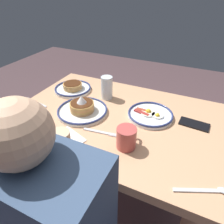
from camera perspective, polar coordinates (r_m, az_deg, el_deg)
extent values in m
plane|color=#4D383B|center=(1.63, 0.91, -23.40)|extent=(6.00, 6.00, 0.00)
cube|color=tan|center=(1.09, 1.25, -2.18)|extent=(1.12, 0.77, 0.05)
cylinder|color=tan|center=(1.50, 22.69, -12.26)|extent=(0.07, 0.07, 0.70)
cylinder|color=tan|center=(1.70, -9.25, -3.36)|extent=(0.07, 0.07, 0.70)
cylinder|color=tan|center=(1.40, -22.56, -16.10)|extent=(0.07, 0.07, 0.70)
cylinder|color=silver|center=(1.35, -11.03, 6.35)|extent=(0.24, 0.24, 0.01)
torus|color=navy|center=(1.35, -11.08, 6.80)|extent=(0.24, 0.24, 0.01)
cylinder|color=#D89E50|center=(1.35, -11.09, 6.84)|extent=(0.12, 0.12, 0.01)
cylinder|color=#CF8E4A|center=(1.34, -11.14, 7.29)|extent=(0.12, 0.12, 0.01)
cylinder|color=tan|center=(1.34, -11.20, 7.75)|extent=(0.12, 0.12, 0.01)
cylinder|color=#4C2814|center=(1.33, -11.23, 8.04)|extent=(0.11, 0.11, 0.00)
cylinder|color=white|center=(1.09, 10.83, -0.93)|extent=(0.24, 0.24, 0.01)
torus|color=navy|center=(1.08, 10.90, -0.41)|extent=(0.24, 0.24, 0.01)
cylinder|color=white|center=(1.08, 12.83, -0.98)|extent=(0.06, 0.06, 0.01)
sphere|color=yellow|center=(1.07, 12.78, -0.91)|extent=(0.02, 0.02, 0.02)
cylinder|color=white|center=(1.08, 10.14, -0.32)|extent=(0.08, 0.08, 0.01)
sphere|color=yellow|center=(1.09, 10.32, 0.22)|extent=(0.03, 0.03, 0.03)
cube|color=#A23C25|center=(1.10, 8.80, 0.49)|extent=(0.07, 0.02, 0.01)
cube|color=#A22E28|center=(1.08, 8.40, -0.17)|extent=(0.09, 0.04, 0.01)
cylinder|color=silver|center=(1.11, -8.38, 0.16)|extent=(0.28, 0.28, 0.01)
torus|color=navy|center=(1.11, -8.43, 0.68)|extent=(0.27, 0.27, 0.01)
cylinder|color=tan|center=(1.11, -8.44, 0.72)|extent=(0.13, 0.13, 0.01)
cylinder|color=gold|center=(1.10, -8.49, 1.25)|extent=(0.13, 0.13, 0.01)
cylinder|color=#D9914C|center=(1.09, -8.54, 1.78)|extent=(0.13, 0.13, 0.01)
cylinder|color=#D0984B|center=(1.09, -8.59, 2.32)|extent=(0.13, 0.13, 0.01)
cylinder|color=#4C2814|center=(1.08, -8.63, 2.65)|extent=(0.12, 0.12, 0.00)
cone|color=white|center=(1.07, -8.72, 3.62)|extent=(0.05, 0.05, 0.04)
cylinder|color=#BF4C47|center=(0.86, 4.10, -7.35)|extent=(0.09, 0.09, 0.10)
torus|color=#BF4C47|center=(0.89, 5.38, -5.77)|extent=(0.02, 0.07, 0.07)
cylinder|color=brown|center=(0.84, 4.19, -5.75)|extent=(0.07, 0.07, 0.01)
cylinder|color=silver|center=(1.21, -1.48, 6.93)|extent=(0.07, 0.07, 0.14)
cylinder|color=black|center=(1.22, -1.47, 6.06)|extent=(0.06, 0.06, 0.09)
cube|color=black|center=(1.09, 22.34, -3.23)|extent=(0.15, 0.08, 0.01)
cube|color=white|center=(0.95, -13.35, -7.77)|extent=(0.19, 0.18, 0.00)
cube|color=silver|center=(1.27, -20.75, 2.50)|extent=(0.17, 0.04, 0.01)
cube|color=silver|center=(1.33, -22.51, 3.65)|extent=(0.03, 0.01, 0.00)
cube|color=silver|center=(1.33, -22.71, 3.54)|extent=(0.03, 0.01, 0.00)
cube|color=silver|center=(1.33, -22.92, 3.42)|extent=(0.03, 0.01, 0.00)
cube|color=silver|center=(1.32, -23.12, 3.31)|extent=(0.03, 0.01, 0.00)
cube|color=silver|center=(0.96, -3.04, -5.81)|extent=(0.18, 0.04, 0.01)
cube|color=silver|center=(0.94, 1.63, -6.78)|extent=(0.09, 0.03, 0.00)
cube|color=silver|center=(0.81, 23.59, -19.79)|extent=(0.17, 0.09, 0.01)
ellipsoid|color=silver|center=(0.84, 29.16, -18.95)|extent=(0.04, 0.03, 0.01)
cube|color=#384C6B|center=(0.76, -18.84, -25.48)|extent=(0.43, 0.22, 0.51)
sphere|color=#DDAB86|center=(0.52, -25.49, -5.61)|extent=(0.18, 0.18, 0.18)
cylinder|color=#DAB288|center=(0.81, -13.39, -12.81)|extent=(0.09, 0.09, 0.26)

